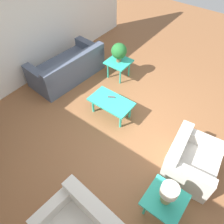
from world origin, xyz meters
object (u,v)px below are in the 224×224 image
table_lamp (169,193)px  sofa (68,68)px  potted_plant (119,51)px  side_table_plant (119,63)px  armchair (190,162)px  coffee_table (111,103)px  side_table_lamp (165,201)px

table_lamp → sofa: bearing=-23.7°
table_lamp → potted_plant: bearing=-42.9°
side_table_plant → potted_plant: (-0.00, 0.00, 0.35)m
sofa → armchair: 3.73m
armchair → coffee_table: armchair is taller
sofa → potted_plant: (-1.04, -0.82, 0.49)m
armchair → sofa: bearing=73.6°
sofa → side_table_lamp: bearing=70.5°
side_table_lamp → potted_plant: (2.61, -2.42, 0.35)m
side_table_plant → armchair: bearing=150.5°
potted_plant → table_lamp: bearing=137.1°
armchair → side_table_plant: 3.03m
side_table_plant → side_table_lamp: size_ratio=1.00×
side_table_lamp → potted_plant: potted_plant is taller
armchair → potted_plant: (2.63, -1.49, 0.47)m
armchair → side_table_plant: (2.63, -1.49, 0.12)m
side_table_plant → table_lamp: size_ratio=1.46×
sofa → side_table_plant: size_ratio=3.39×
coffee_table → side_table_lamp: bearing=147.8°
side_table_plant → sofa: bearing=38.5°
sofa → side_table_plant: 1.33m
coffee_table → potted_plant: potted_plant is taller
sofa → side_table_plant: sofa is taller
sofa → coffee_table: size_ratio=2.09×
side_table_plant → table_lamp: bearing=137.1°
potted_plant → side_table_plant: bearing=0.0°
sofa → side_table_plant: (-1.04, -0.82, 0.13)m
side_table_lamp → coffee_table: bearing=-32.2°
potted_plant → table_lamp: (-2.61, 2.42, -0.04)m
potted_plant → table_lamp: potted_plant is taller
armchair → table_lamp: bearing=172.6°
sofa → table_lamp: table_lamp is taller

